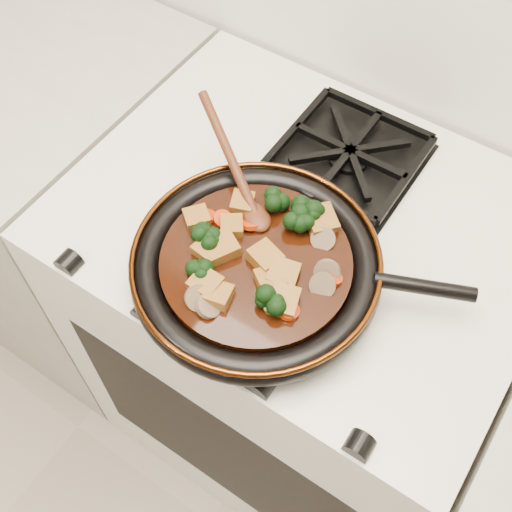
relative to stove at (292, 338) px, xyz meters
The scene contains 34 objects.
stove is the anchor object (origin of this frame).
burner_grate_front 0.48m from the stove, 90.00° to the right, with size 0.23×0.23×0.03m, color black, non-canonical shape.
burner_grate_back 0.48m from the stove, 90.00° to the left, with size 0.23×0.23×0.03m, color black, non-canonical shape.
skillet 0.52m from the stove, 88.35° to the right, with size 0.47×0.36×0.05m.
braising_sauce 0.52m from the stove, 89.06° to the right, with size 0.28×0.28×0.02m, color black.
tofu_cube_0 0.55m from the stove, 109.13° to the right, with size 0.04×0.04×0.02m, color brown.
tofu_cube_1 0.56m from the stove, 68.46° to the right, with size 0.04×0.04×0.02m, color brown.
tofu_cube_2 0.56m from the stove, 91.47° to the right, with size 0.04×0.03×0.02m, color brown.
tofu_cube_3 0.54m from the stove, 84.21° to the right, with size 0.04×0.04×0.02m, color brown.
tofu_cube_4 0.52m from the stove, 42.15° to the right, with size 0.04×0.05×0.02m, color brown.
tofu_cube_5 0.54m from the stove, 106.55° to the right, with size 0.04×0.05×0.02m, color brown.
tofu_cube_6 0.54m from the stove, 76.42° to the right, with size 0.04×0.04×0.02m, color brown.
tofu_cube_7 0.55m from the stove, 128.21° to the right, with size 0.04×0.03×0.02m, color brown.
tofu_cube_8 0.54m from the stove, 71.73° to the right, with size 0.04×0.04×0.02m, color brown.
tofu_cube_9 0.53m from the stove, 115.03° to the right, with size 0.03×0.03×0.02m, color brown.
tofu_cube_10 0.56m from the stove, 97.92° to the right, with size 0.04×0.04×0.02m, color brown.
tofu_cube_11 0.53m from the stove, 131.37° to the right, with size 0.04×0.03×0.02m, color brown.
broccoli_floret_0 0.52m from the stove, 68.66° to the right, with size 0.06×0.06×0.05m, color black, non-canonical shape.
broccoli_floret_1 0.56m from the stove, 73.07° to the right, with size 0.06×0.06×0.05m, color black, non-canonical shape.
broccoli_floret_2 0.56m from the stove, 104.88° to the right, with size 0.06×0.06×0.05m, color black, non-canonical shape.
broccoli_floret_3 0.55m from the stove, 113.66° to the right, with size 0.06×0.06×0.05m, color black, non-canonical shape.
broccoli_floret_4 0.52m from the stove, 64.42° to the right, with size 0.06×0.06×0.05m, color black, non-canonical shape.
broccoli_floret_5 0.52m from the stove, 121.79° to the right, with size 0.06×0.06×0.05m, color black, non-canonical shape.
carrot_coin_0 0.56m from the stove, 66.10° to the right, with size 0.03×0.03×0.01m, color #B32804.
carrot_coin_1 0.53m from the stove, 110.57° to the right, with size 0.03×0.03×0.01m, color #B32804.
carrot_coin_2 0.53m from the stove, 123.30° to the right, with size 0.03×0.03×0.01m, color #B32804.
carrot_coin_3 0.54m from the stove, 128.42° to the right, with size 0.03×0.03×0.01m, color #B32804.
carrot_coin_4 0.54m from the stove, 46.36° to the right, with size 0.03×0.03×0.01m, color #B32804.
mushroom_slice_0 0.54m from the stove, 48.78° to the right, with size 0.04×0.04×0.01m, color brown.
mushroom_slice_1 0.54m from the stove, 52.26° to the right, with size 0.04×0.04×0.01m, color brown.
mushroom_slice_2 0.52m from the stove, 45.64° to the right, with size 0.04×0.04×0.01m, color brown.
mushroom_slice_3 0.57m from the stove, 91.78° to the right, with size 0.03×0.03×0.01m, color brown.
mushroom_slice_4 0.57m from the stove, 96.13° to the right, with size 0.04×0.04×0.01m, color brown.
wooden_spoon 0.54m from the stove, 146.55° to the right, with size 0.13×0.10×0.22m.
Camera 1 is at (0.28, 1.13, 1.73)m, focal length 45.00 mm.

